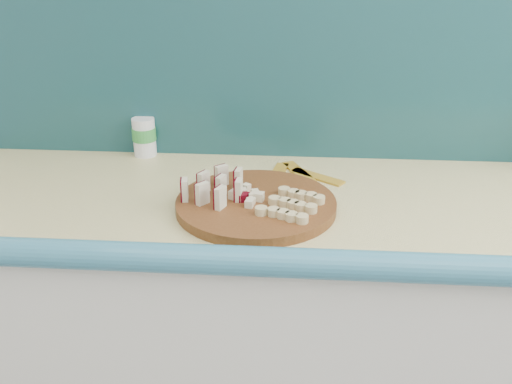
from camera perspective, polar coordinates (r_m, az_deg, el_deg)
The scene contains 8 objects.
kitchen_counter at distance 1.62m, azimuth 10.77°, elevation -15.44°, with size 2.20×0.63×0.91m.
backsplash at distance 1.58m, azimuth 11.75°, elevation 11.97°, with size 2.20×0.02×0.50m, color teal.
cutting_board at distance 1.30m, azimuth 0.00°, elevation -1.26°, with size 0.37×0.37×0.02m, color #4E2810.
apple_wedges at distance 1.31m, azimuth -4.02°, elevation 0.56°, with size 0.15×0.16×0.05m.
apple_chunks at distance 1.30m, azimuth -0.92°, elevation -0.23°, with size 0.06×0.06×0.02m.
banana_slices at distance 1.26m, azimuth 3.63°, elevation -1.27°, with size 0.15×0.16×0.02m.
canister at distance 1.64m, azimuth -11.12°, elevation 5.50°, with size 0.07×0.07×0.11m.
banana_peel at distance 1.49m, azimuth 4.19°, elevation 1.77°, with size 0.20×0.17×0.01m.
Camera 1 is at (-0.10, 0.26, 1.49)m, focal length 40.00 mm.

